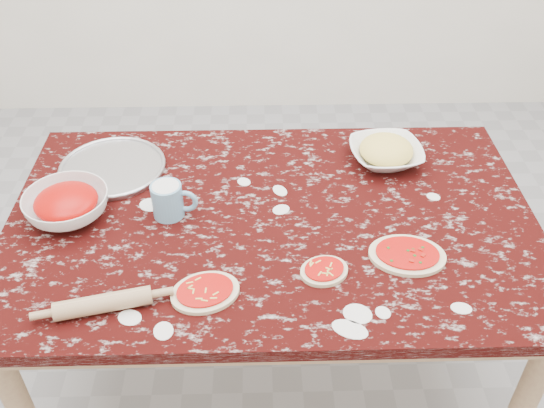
{
  "coord_description": "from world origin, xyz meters",
  "views": [
    {
      "loc": [
        -0.03,
        -1.39,
        1.92
      ],
      "look_at": [
        0.0,
        0.0,
        0.8
      ],
      "focal_mm": 39.74,
      "sensor_mm": 36.0,
      "label": 1
    }
  ],
  "objects": [
    {
      "name": "cheese_bowl",
      "position": [
        0.39,
        0.29,
        0.78
      ],
      "size": [
        0.27,
        0.27,
        0.06
      ],
      "primitive_type": "imported",
      "rotation": [
        0.0,
        0.0,
        0.11
      ],
      "color": "white",
      "rests_on": "worktable"
    },
    {
      "name": "pizza_right",
      "position": [
        0.37,
        -0.18,
        0.76
      ],
      "size": [
        0.23,
        0.19,
        0.02
      ],
      "color": "beige",
      "rests_on": "worktable"
    },
    {
      "name": "flour_mug",
      "position": [
        -0.31,
        0.02,
        0.81
      ],
      "size": [
        0.14,
        0.09,
        0.11
      ],
      "color": "#699FC0",
      "rests_on": "worktable"
    },
    {
      "name": "pizza_mid",
      "position": [
        0.14,
        -0.24,
        0.76
      ],
      "size": [
        0.16,
        0.15,
        0.02
      ],
      "color": "beige",
      "rests_on": "worktable"
    },
    {
      "name": "worktable",
      "position": [
        0.0,
        0.0,
        0.67
      ],
      "size": [
        1.6,
        1.0,
        0.75
      ],
      "color": "black",
      "rests_on": "ground"
    },
    {
      "name": "pizza_left",
      "position": [
        -0.18,
        -0.31,
        0.76
      ],
      "size": [
        0.22,
        0.19,
        0.02
      ],
      "color": "beige",
      "rests_on": "worktable"
    },
    {
      "name": "sauce_bowl",
      "position": [
        -0.61,
        0.02,
        0.79
      ],
      "size": [
        0.3,
        0.3,
        0.08
      ],
      "primitive_type": "imported",
      "rotation": [
        0.0,
        0.0,
        0.22
      ],
      "color": "white",
      "rests_on": "worktable"
    },
    {
      "name": "pizza_tray",
      "position": [
        -0.53,
        0.26,
        0.76
      ],
      "size": [
        0.35,
        0.35,
        0.01
      ],
      "primitive_type": "cylinder",
      "rotation": [
        0.0,
        0.0,
        -0.01
      ],
      "color": "#B2B2B7",
      "rests_on": "worktable"
    },
    {
      "name": "rolling_pin",
      "position": [
        -0.44,
        -0.36,
        0.77
      ],
      "size": [
        0.25,
        0.1,
        0.05
      ],
      "primitive_type": "cylinder",
      "rotation": [
        0.0,
        1.57,
        0.23
      ],
      "color": "tan",
      "rests_on": "worktable"
    },
    {
      "name": "ground",
      "position": [
        0.0,
        0.0,
        0.0
      ],
      "size": [
        4.0,
        4.0,
        0.0
      ],
      "primitive_type": "plane",
      "color": "gray"
    }
  ]
}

